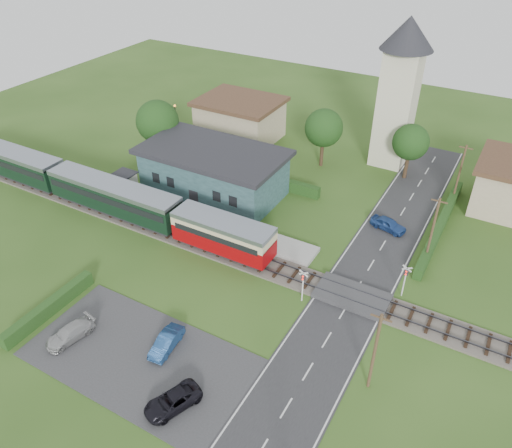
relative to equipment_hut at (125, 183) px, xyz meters
The scene contains 30 objects.
ground 18.82m from the equipment_hut, 16.11° to the right, with size 120.00×120.00×0.00m, color #2D4C19.
railway_track 18.36m from the equipment_hut, 10.08° to the right, with size 76.00×3.20×0.49m.
road 28.53m from the equipment_hut, 10.52° to the right, with size 6.00×70.00×0.05m, color #28282B.
car_park 23.90m from the equipment_hut, 46.19° to the right, with size 17.00×9.00×0.08m, color #333335.
crossing_deck 28.22m from the equipment_hut, ahead, with size 6.20×3.40×0.45m, color #333335.
platform 8.14m from the equipment_hut, ahead, with size 30.00×3.00×0.45m, color gray.
equipment_hut is the anchor object (origin of this frame).
station_building 9.92m from the equipment_hut, 35.92° to the left, with size 16.00×9.00×5.30m.
train 3.68m from the equipment_hut, 118.92° to the right, with size 43.20×2.90×3.40m.
church_tower 33.48m from the equipment_hut, 44.75° to the left, with size 6.00×6.00×17.60m.
house_west 20.05m from the equipment_hut, 81.38° to the left, with size 10.80×8.80×5.50m.
hedge_carpark 18.61m from the equipment_hut, 67.85° to the right, with size 0.80×9.00×1.20m, color #193814.
hedge_roadside 33.98m from the equipment_hut, 18.54° to the left, with size 0.80×18.00×1.20m, color #193814.
hedge_station 13.09m from the equipment_hut, 52.16° to the left, with size 22.00×0.80×1.30m, color #193814.
tree_a 9.73m from the equipment_hut, 102.80° to the left, with size 5.20×5.20×8.00m.
tree_b 24.16m from the equipment_hut, 48.05° to the left, with size 4.60×4.60×7.34m.
tree_c 32.81m from the equipment_hut, 37.29° to the left, with size 4.20×4.20×6.78m.
utility_pole_b 34.14m from the equipment_hut, 19.18° to the right, with size 1.40×0.22×7.00m.
utility_pole_c 32.61m from the equipment_hut, ahead, with size 1.40×0.22×7.00m.
utility_pole_d 36.37m from the equipment_hut, 27.55° to the left, with size 1.40×0.22×7.00m.
crossing_signal_near 25.04m from the equipment_hut, 12.94° to the right, with size 0.84×0.28×3.28m.
crossing_signal_far 31.61m from the equipment_hut, ahead, with size 0.84×0.28×3.28m.
streetlamp_west 15.39m from the equipment_hut, 105.12° to the left, with size 0.30×0.30×5.15m.
streetlamp_east 40.41m from the equipment_hut, 32.67° to the left, with size 0.30×0.30×5.15m.
car_on_road 28.78m from the equipment_hut, 16.62° to the left, with size 1.48×3.68×1.25m, color navy.
car_park_blue 23.53m from the equipment_hut, 41.10° to the right, with size 1.25×3.60×1.18m, color navy.
car_park_silver 21.27m from the equipment_hut, 59.94° to the right, with size 1.60×3.93×1.14m, color #A8A8A8.
car_park_dark 28.79m from the equipment_hut, 42.29° to the right, with size 1.84×3.99×1.11m, color black.
pedestrian_near 16.05m from the equipment_hut, ahead, with size 0.67×0.44×1.83m, color gray.
pedestrian_far 3.45m from the equipment_hut, ahead, with size 0.89×0.69×1.83m, color gray.
Camera 1 is at (18.43, -29.50, 29.44)m, focal length 35.00 mm.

